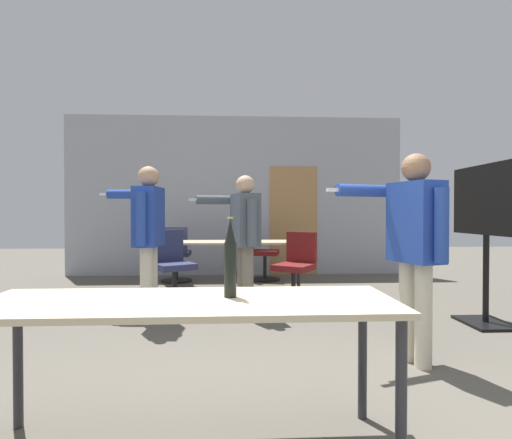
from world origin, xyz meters
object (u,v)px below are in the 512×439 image
Objects in this scene: office_chair_near_pushed at (296,269)px; office_chair_side_rolled at (172,268)px; person_right_polo at (147,228)px; office_chair_far_left at (261,255)px; beer_bottle at (230,259)px; office_chair_mid_tucked at (176,256)px; tv_screen at (486,223)px; person_near_casual at (414,237)px; person_far_watching at (244,231)px.

office_chair_side_rolled is at bearing 36.44° from office_chair_near_pushed.
office_chair_far_left is (1.38, 2.58, -0.56)m from person_right_polo.
office_chair_near_pushed is 2.25× the size of beer_bottle.
office_chair_near_pushed is at bearing -37.85° from office_chair_mid_tucked.
tv_screen is 4.59m from office_chair_mid_tucked.
person_near_casual is (-1.24, -1.03, -0.08)m from tv_screen.
person_right_polo is at bearing 93.16° from person_far_watching.
office_chair_side_rolled is (0.12, 0.90, -0.56)m from person_right_polo.
beer_bottle is at bearing 163.12° from person_far_watching.
person_near_casual is 2.10m from person_far_watching.
office_chair_side_rolled is at bearing -82.75° from office_chair_mid_tucked.
office_chair_near_pushed is at bearing 25.59° from office_chair_far_left.
person_near_casual reaches higher than office_chair_far_left.
person_right_polo is 1.78× the size of office_chair_mid_tucked.
person_right_polo reaches higher than office_chair_mid_tucked.
beer_bottle is (0.98, -4.77, 0.49)m from office_chair_mid_tucked.
beer_bottle is at bearing -52.48° from tv_screen.
office_chair_mid_tucked is (-1.11, 2.11, -0.52)m from person_far_watching.
beer_bottle is at bearing 74.20° from office_chair_side_rolled.
office_chair_far_left reaches higher than office_chair_near_pushed.
person_far_watching reaches higher than office_chair_mid_tucked.
person_far_watching is (-1.27, 1.67, -0.02)m from person_near_casual.
office_chair_far_left is 1.01× the size of office_chair_mid_tucked.
person_right_polo is 1.10m from person_far_watching.
beer_bottle is (-0.46, -4.92, 0.48)m from office_chair_far_left.
person_near_casual is at bearing -50.38° from tv_screen.
person_near_casual reaches higher than beer_bottle.
tv_screen is 3.70m from office_chair_side_rolled.
office_chair_far_left is at bearing -22.66° from person_far_watching.
person_right_polo is 4.15× the size of beer_bottle.
person_right_polo is 2.97m from office_chair_far_left.
tv_screen is 1.03× the size of person_near_casual.
office_chair_far_left is at bearing 84.65° from beer_bottle.
office_chair_near_pushed is (0.71, 0.67, -0.54)m from person_far_watching.
person_far_watching is at bearing 76.44° from office_chair_near_pushed.
office_chair_far_left is at bearing -23.86° from person_right_polo.
person_far_watching reaches higher than beer_bottle.
tv_screen is 1.78× the size of office_chair_far_left.
office_chair_mid_tucked is at bearing -127.18° from tv_screen.
person_right_polo is 1.84× the size of office_chair_near_pushed.
beer_bottle is at bearing -154.18° from person_right_polo.
office_chair_near_pushed is at bearing -126.03° from tv_screen.
office_chair_side_rolled is at bearing -24.93° from office_chair_far_left.
office_chair_far_left is (-0.94, 3.92, -0.53)m from person_near_casual.
beer_bottle is (0.80, -3.25, 0.49)m from office_chair_side_rolled.
tv_screen is 3.33m from beer_bottle.
beer_bottle is (-0.84, -3.34, 0.51)m from office_chair_near_pushed.
person_near_casual is 4.50m from office_chair_mid_tucked.
beer_bottle reaches higher than office_chair_side_rolled.
office_chair_side_rolled is at bearing 27.40° from person_near_casual.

